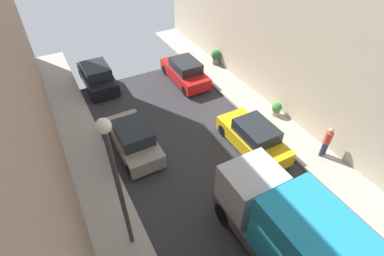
{
  "coord_description": "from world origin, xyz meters",
  "views": [
    {
      "loc": [
        -5.39,
        -2.24,
        10.85
      ],
      "look_at": [
        0.42,
        8.45,
        0.5
      ],
      "focal_mm": 27.77,
      "sensor_mm": 36.0,
      "label": 1
    }
  ],
  "objects": [
    {
      "name": "potted_plant_5",
      "position": [
        5.71,
        14.47,
        0.76
      ],
      "size": [
        0.72,
        0.72,
        1.08
      ],
      "color": "slate",
      "rests_on": "sidewalk_right"
    },
    {
      "name": "parked_car_right_3",
      "position": [
        2.7,
        6.08,
        0.72
      ],
      "size": [
        1.78,
        4.2,
        1.57
      ],
      "color": "gold",
      "rests_on": "ground"
    },
    {
      "name": "lamp_post",
      "position": [
        -4.6,
        4.04,
        4.04
      ],
      "size": [
        0.44,
        0.44,
        5.97
      ],
      "color": "#333338",
      "rests_on": "sidewalk_left"
    },
    {
      "name": "parked_car_left_4",
      "position": [
        -2.7,
        15.86,
        0.72
      ],
      "size": [
        1.78,
        4.2,
        1.57
      ],
      "color": "black",
      "rests_on": "ground"
    },
    {
      "name": "pedestrian",
      "position": [
        5.38,
        3.88,
        1.07
      ],
      "size": [
        0.4,
        0.36,
        1.72
      ],
      "color": "#2D334C",
      "rests_on": "sidewalk_right"
    },
    {
      "name": "parked_car_left_3",
      "position": [
        -2.7,
        8.88,
        0.72
      ],
      "size": [
        1.78,
        4.2,
        1.57
      ],
      "color": "gray",
      "rests_on": "ground"
    },
    {
      "name": "delivery_truck",
      "position": [
        0.0,
        0.38,
        1.79
      ],
      "size": [
        2.26,
        6.6,
        3.38
      ],
      "color": "#4C4C51",
      "rests_on": "ground"
    },
    {
      "name": "parked_car_right_4",
      "position": [
        2.7,
        13.63,
        0.72
      ],
      "size": [
        1.78,
        4.2,
        1.57
      ],
      "color": "red",
      "rests_on": "ground"
    },
    {
      "name": "potted_plant_1",
      "position": [
        5.51,
        7.55,
        0.59
      ],
      "size": [
        0.59,
        0.59,
        0.82
      ],
      "color": "#B2A899",
      "rests_on": "sidewalk_right"
    }
  ]
}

